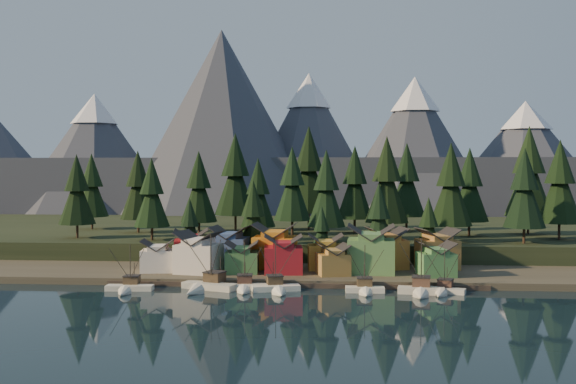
# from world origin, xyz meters

# --- Properties ---
(ground) EXTENTS (500.00, 500.00, 0.00)m
(ground) POSITION_xyz_m (0.00, 0.00, 0.00)
(ground) COLOR black
(ground) RESTS_ON ground
(shore_strip) EXTENTS (400.00, 50.00, 1.50)m
(shore_strip) POSITION_xyz_m (0.00, 40.00, 0.75)
(shore_strip) COLOR #3D382C
(shore_strip) RESTS_ON ground
(hillside) EXTENTS (420.00, 100.00, 6.00)m
(hillside) POSITION_xyz_m (0.00, 90.00, 3.00)
(hillside) COLOR black
(hillside) RESTS_ON ground
(dock) EXTENTS (80.00, 4.00, 1.00)m
(dock) POSITION_xyz_m (0.00, 16.50, 0.50)
(dock) COLOR #463B32
(dock) RESTS_ON ground
(mountain_ridge) EXTENTS (560.00, 190.00, 90.00)m
(mountain_ridge) POSITION_xyz_m (-4.20, 213.59, 26.06)
(mountain_ridge) COLOR #4A4F60
(mountain_ridge) RESTS_ON ground
(boat_0) EXTENTS (9.92, 10.72, 10.51)m
(boat_0) POSITION_xyz_m (-33.46, 8.59, 1.92)
(boat_0) COLOR silver
(boat_0) RESTS_ON ground
(boat_1) EXTENTS (12.25, 12.70, 12.75)m
(boat_1) POSITION_xyz_m (-17.99, 10.88, 2.33)
(boat_1) COLOR beige
(boat_1) RESTS_ON ground
(boat_2) EXTENTS (9.59, 10.29, 10.67)m
(boat_2) POSITION_xyz_m (-10.14, 11.45, 2.00)
(boat_2) COLOR silver
(boat_2) RESTS_ON ground
(boat_3) EXTENTS (10.38, 10.88, 11.08)m
(boat_3) POSITION_xyz_m (-3.35, 10.36, 2.06)
(boat_3) COLOR white
(boat_3) RESTS_ON ground
(boat_4) EXTENTS (8.01, 8.73, 10.56)m
(boat_4) POSITION_xyz_m (14.38, 10.45, 2.14)
(boat_4) COLOR silver
(boat_4) RESTS_ON ground
(boat_5) EXTENTS (9.73, 10.37, 12.23)m
(boat_5) POSITION_xyz_m (25.31, 9.60, 2.46)
(boat_5) COLOR beige
(boat_5) RESTS_ON ground
(boat_6) EXTENTS (8.91, 9.31, 9.81)m
(boat_6) POSITION_xyz_m (29.82, 10.89, 1.85)
(boat_6) COLOR beige
(boat_6) RESTS_ON ground
(house_front_0) EXTENTS (8.11, 7.78, 7.22)m
(house_front_0) POSITION_xyz_m (-31.88, 24.82, 5.29)
(house_front_0) COLOR white
(house_front_0) RESTS_ON shore_strip
(house_front_1) EXTENTS (10.57, 10.29, 9.30)m
(house_front_1) POSITION_xyz_m (-22.26, 23.68, 6.39)
(house_front_1) COLOR silver
(house_front_1) RESTS_ON shore_strip
(house_front_2) EXTENTS (7.74, 7.80, 7.07)m
(house_front_2) POSITION_xyz_m (-12.52, 24.46, 5.21)
(house_front_2) COLOR #3D713D
(house_front_2) RESTS_ON shore_strip
(house_front_3) EXTENTS (9.17, 8.81, 8.55)m
(house_front_3) POSITION_xyz_m (-3.24, 24.71, 5.99)
(house_front_3) COLOR maroon
(house_front_3) RESTS_ON shore_strip
(house_front_4) EXTENTS (8.16, 8.54, 6.76)m
(house_front_4) POSITION_xyz_m (7.88, 23.17, 5.05)
(house_front_4) COLOR #A67D3B
(house_front_4) RESTS_ON shore_strip
(house_front_5) EXTENTS (10.78, 9.89, 10.83)m
(house_front_5) POSITION_xyz_m (16.37, 26.42, 7.19)
(house_front_5) COLOR #548749
(house_front_5) RESTS_ON shore_strip
(house_front_6) EXTENTS (8.48, 8.14, 7.43)m
(house_front_6) POSITION_xyz_m (30.26, 23.09, 5.40)
(house_front_6) COLOR #498649
(house_front_6) RESTS_ON shore_strip
(house_back_0) EXTENTS (9.57, 9.33, 8.79)m
(house_back_0) POSITION_xyz_m (-26.34, 34.18, 6.11)
(house_back_0) COLOR maroon
(house_back_0) RESTS_ON shore_strip
(house_back_1) EXTENTS (9.13, 9.23, 9.52)m
(house_back_1) POSITION_xyz_m (-16.89, 34.05, 6.50)
(house_back_1) COLOR #3A5289
(house_back_1) RESTS_ON shore_strip
(house_back_2) EXTENTS (10.26, 9.49, 10.49)m
(house_back_2) POSITION_xyz_m (-5.85, 32.15, 7.01)
(house_back_2) COLOR orange
(house_back_2) RESTS_ON shore_strip
(house_back_3) EXTENTS (8.59, 7.78, 8.17)m
(house_back_3) POSITION_xyz_m (6.12, 30.93, 5.79)
(house_back_3) COLOR gold
(house_back_3) RESTS_ON shore_strip
(house_back_4) EXTENTS (10.27, 10.00, 9.53)m
(house_back_4) POSITION_xyz_m (20.43, 33.72, 6.50)
(house_back_4) COLOR #BD7730
(house_back_4) RESTS_ON shore_strip
(house_back_5) EXTENTS (10.19, 10.27, 9.41)m
(house_back_5) POSITION_xyz_m (32.14, 33.56, 6.44)
(house_back_5) COLOR #A07539
(house_back_5) RESTS_ON shore_strip
(tree_hill_0) EXTENTS (9.84, 9.84, 22.93)m
(tree_hill_0) POSITION_xyz_m (-62.00, 52.00, 18.53)
(tree_hill_0) COLOR #332319
(tree_hill_0) RESTS_ON hillside
(tree_hill_1) EXTENTS (10.46, 10.46, 24.37)m
(tree_hill_1) POSITION_xyz_m (-50.00, 68.00, 19.32)
(tree_hill_1) COLOR #332319
(tree_hill_1) RESTS_ON hillside
(tree_hill_2) EXTENTS (9.36, 9.36, 21.82)m
(tree_hill_2) POSITION_xyz_m (-40.00, 48.00, 17.92)
(tree_hill_2) COLOR #332319
(tree_hill_2) RESTS_ON hillside
(tree_hill_3) EXTENTS (10.31, 10.31, 24.01)m
(tree_hill_3) POSITION_xyz_m (-30.00, 60.00, 19.12)
(tree_hill_3) COLOR #332319
(tree_hill_3) RESTS_ON hillside
(tree_hill_4) EXTENTS (12.80, 12.80, 29.82)m
(tree_hill_4) POSITION_xyz_m (-22.00, 75.00, 22.30)
(tree_hill_4) COLOR #332319
(tree_hill_4) RESTS_ON hillside
(tree_hill_5) EXTENTS (9.35, 9.35, 21.79)m
(tree_hill_5) POSITION_xyz_m (-12.00, 50.00, 17.91)
(tree_hill_5) COLOR #332319
(tree_hill_5) RESTS_ON hillside
(tree_hill_6) EXTENTS (10.88, 10.88, 25.34)m
(tree_hill_6) POSITION_xyz_m (-4.00, 65.00, 19.85)
(tree_hill_6) COLOR #332319
(tree_hill_6) RESTS_ON hillside
(tree_hill_7) EXTENTS (10.26, 10.26, 23.90)m
(tree_hill_7) POSITION_xyz_m (6.00, 48.00, 19.06)
(tree_hill_7) COLOR #332319
(tree_hill_7) RESTS_ON hillside
(tree_hill_8) EXTENTS (11.07, 11.07, 25.79)m
(tree_hill_8) POSITION_xyz_m (14.00, 72.00, 20.10)
(tree_hill_8) COLOR #332319
(tree_hill_8) RESTS_ON hillside
(tree_hill_9) EXTENTS (11.89, 11.89, 27.70)m
(tree_hill_9) POSITION_xyz_m (22.00, 55.00, 21.15)
(tree_hill_9) COLOR #332319
(tree_hill_9) RESTS_ON hillside
(tree_hill_10) EXTENTS (11.56, 11.56, 26.93)m
(tree_hill_10) POSITION_xyz_m (30.00, 80.00, 20.72)
(tree_hill_10) COLOR #332319
(tree_hill_10) RESTS_ON hillside
(tree_hill_11) EXTENTS (11.04, 11.04, 25.72)m
(tree_hill_11) POSITION_xyz_m (38.00, 50.00, 20.06)
(tree_hill_11) COLOR #332319
(tree_hill_11) RESTS_ON hillside
(tree_hill_12) EXTENTS (10.71, 10.71, 24.95)m
(tree_hill_12) POSITION_xyz_m (46.00, 66.00, 19.64)
(tree_hill_12) COLOR #332319
(tree_hill_12) RESTS_ON hillside
(tree_hill_13) EXTENTS (10.39, 10.39, 24.21)m
(tree_hill_13) POSITION_xyz_m (56.00, 48.00, 19.23)
(tree_hill_13) COLOR #332319
(tree_hill_13) RESTS_ON hillside
(tree_hill_14) EXTENTS (13.46, 13.46, 31.36)m
(tree_hill_14) POSITION_xyz_m (64.00, 72.00, 23.15)
(tree_hill_14) COLOR #332319
(tree_hill_14) RESTS_ON hillside
(tree_hill_15) EXTENTS (13.88, 13.88, 32.34)m
(tree_hill_15) POSITION_xyz_m (0.00, 82.00, 23.68)
(tree_hill_15) COLOR #332319
(tree_hill_15) RESTS_ON hillside
(tree_hill_16) EXTENTS (10.22, 10.22, 23.80)m
(tree_hill_16) POSITION_xyz_m (-68.00, 78.00, 19.01)
(tree_hill_16) COLOR #332319
(tree_hill_16) RESTS_ON hillside
(tree_hill_17) EXTENTS (11.48, 11.48, 26.74)m
(tree_hill_17) POSITION_xyz_m (68.00, 58.00, 20.62)
(tree_hill_17) COLOR #332319
(tree_hill_17) RESTS_ON hillside
(tree_shore_0) EXTENTS (6.90, 6.90, 16.06)m
(tree_shore_0) POSITION_xyz_m (-28.00, 40.00, 10.27)
(tree_shore_0) COLOR #332319
(tree_shore_0) RESTS_ON shore_strip
(tree_shore_1) EXTENTS (8.86, 8.86, 20.63)m
(tree_shore_1) POSITION_xyz_m (-12.00, 40.00, 12.77)
(tree_shore_1) COLOR #332319
(tree_shore_1) RESTS_ON shore_strip
(tree_shore_2) EXTENTS (6.15, 6.15, 14.32)m
(tree_shore_2) POSITION_xyz_m (5.00, 40.00, 9.32)
(tree_shore_2) COLOR #332319
(tree_shore_2) RESTS_ON shore_strip
(tree_shore_3) EXTENTS (8.57, 8.57, 19.95)m
(tree_shore_3) POSITION_xyz_m (19.00, 40.00, 12.40)
(tree_shore_3) COLOR #332319
(tree_shore_3) RESTS_ON shore_strip
(tree_shore_4) EXTENTS (7.09, 7.09, 16.51)m
(tree_shore_4) POSITION_xyz_m (31.00, 40.00, 10.52)
(tree_shore_4) COLOR #332319
(tree_shore_4) RESTS_ON shore_strip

